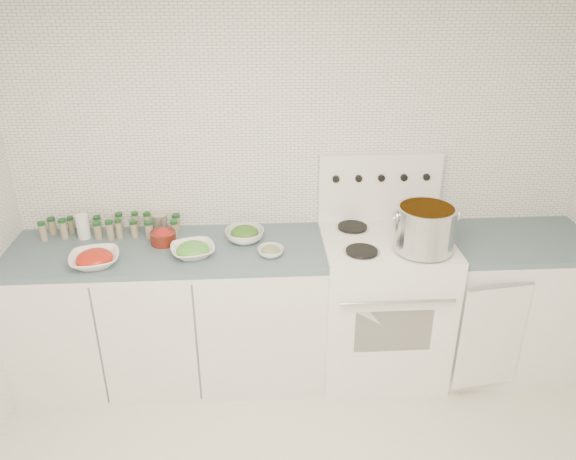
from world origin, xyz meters
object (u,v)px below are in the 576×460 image
at_px(stock_pot, 425,227).
at_px(bowl_tomato, 94,259).
at_px(bowl_snowpea, 193,250).
at_px(stove, 381,300).

height_order(stock_pot, bowl_tomato, stock_pot).
height_order(bowl_tomato, bowl_snowpea, bowl_tomato).
distance_m(bowl_tomato, bowl_snowpea, 0.54).
relative_size(bowl_tomato, bowl_snowpea, 1.05).
bearing_deg(bowl_tomato, stove, 5.82).
bearing_deg(stock_pot, bowl_tomato, 179.88).
bearing_deg(bowl_tomato, stock_pot, -0.12).
relative_size(stove, bowl_tomato, 4.33).
xyz_separation_m(stove, bowl_snowpea, (-1.14, -0.09, 0.44)).
bearing_deg(bowl_tomato, bowl_snowpea, 8.38).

